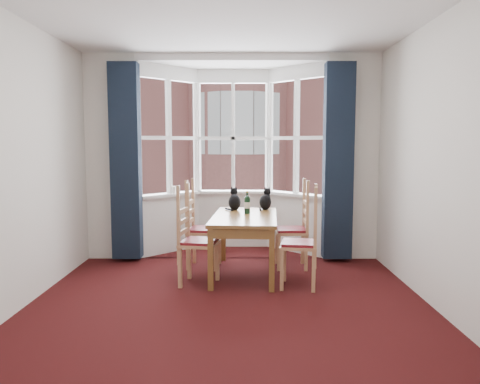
{
  "coord_description": "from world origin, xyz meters",
  "views": [
    {
      "loc": [
        0.13,
        -4.18,
        1.59
      ],
      "look_at": [
        0.11,
        1.05,
        1.05
      ],
      "focal_mm": 35.0,
      "sensor_mm": 36.0,
      "label": 1
    }
  ],
  "objects_px": {
    "chair_right_far": "(298,231)",
    "candle_tall": "(174,190)",
    "wine_bottle": "(247,204)",
    "chair_right_near": "(307,245)",
    "cat_right": "(265,201)",
    "cat_left": "(234,201)",
    "chair_left_near": "(191,243)",
    "dining_table": "(245,223)",
    "chair_left_far": "(197,231)"
  },
  "relations": [
    {
      "from": "chair_left_far",
      "to": "chair_right_far",
      "type": "xyz_separation_m",
      "value": [
        1.31,
        -0.02,
        0.0
      ]
    },
    {
      "from": "cat_right",
      "to": "wine_bottle",
      "type": "relative_size",
      "value": 1.08
    },
    {
      "from": "chair_left_near",
      "to": "cat_left",
      "type": "relative_size",
      "value": 2.95
    },
    {
      "from": "chair_left_near",
      "to": "chair_right_far",
      "type": "height_order",
      "value": "same"
    },
    {
      "from": "cat_right",
      "to": "candle_tall",
      "type": "relative_size",
      "value": 2.93
    },
    {
      "from": "chair_left_near",
      "to": "chair_left_far",
      "type": "height_order",
      "value": "same"
    },
    {
      "from": "chair_left_far",
      "to": "wine_bottle",
      "type": "height_order",
      "value": "wine_bottle"
    },
    {
      "from": "chair_right_far",
      "to": "wine_bottle",
      "type": "bearing_deg",
      "value": -165.73
    },
    {
      "from": "wine_bottle",
      "to": "dining_table",
      "type": "bearing_deg",
      "value": -100.95
    },
    {
      "from": "cat_right",
      "to": "wine_bottle",
      "type": "bearing_deg",
      "value": -124.02
    },
    {
      "from": "dining_table",
      "to": "cat_left",
      "type": "xyz_separation_m",
      "value": [
        -0.13,
        0.49,
        0.21
      ]
    },
    {
      "from": "dining_table",
      "to": "cat_left",
      "type": "height_order",
      "value": "cat_left"
    },
    {
      "from": "chair_right_near",
      "to": "candle_tall",
      "type": "height_order",
      "value": "candle_tall"
    },
    {
      "from": "chair_right_near",
      "to": "candle_tall",
      "type": "distance_m",
      "value": 2.45
    },
    {
      "from": "chair_right_near",
      "to": "wine_bottle",
      "type": "bearing_deg",
      "value": 134.39
    },
    {
      "from": "chair_left_near",
      "to": "cat_left",
      "type": "height_order",
      "value": "cat_left"
    },
    {
      "from": "wine_bottle",
      "to": "chair_left_near",
      "type": "bearing_deg",
      "value": -139.52
    },
    {
      "from": "chair_left_far",
      "to": "cat_left",
      "type": "bearing_deg",
      "value": 16.26
    },
    {
      "from": "chair_right_near",
      "to": "wine_bottle",
      "type": "relative_size",
      "value": 3.27
    },
    {
      "from": "dining_table",
      "to": "cat_left",
      "type": "bearing_deg",
      "value": 105.15
    },
    {
      "from": "cat_left",
      "to": "cat_right",
      "type": "relative_size",
      "value": 1.03
    },
    {
      "from": "dining_table",
      "to": "cat_left",
      "type": "distance_m",
      "value": 0.55
    },
    {
      "from": "chair_right_far",
      "to": "candle_tall",
      "type": "xyz_separation_m",
      "value": [
        -1.72,
        0.86,
        0.45
      ]
    },
    {
      "from": "dining_table",
      "to": "chair_right_far",
      "type": "distance_m",
      "value": 0.78
    },
    {
      "from": "wine_bottle",
      "to": "chair_right_far",
      "type": "bearing_deg",
      "value": 14.27
    },
    {
      "from": "cat_right",
      "to": "chair_right_near",
      "type": "bearing_deg",
      "value": -68.41
    },
    {
      "from": "chair_left_near",
      "to": "wine_bottle",
      "type": "xyz_separation_m",
      "value": [
        0.64,
        0.55,
        0.38
      ]
    },
    {
      "from": "chair_right_near",
      "to": "chair_right_far",
      "type": "distance_m",
      "value": 0.84
    },
    {
      "from": "chair_right_near",
      "to": "wine_bottle",
      "type": "distance_m",
      "value": 1.01
    },
    {
      "from": "chair_left_near",
      "to": "cat_right",
      "type": "relative_size",
      "value": 3.03
    },
    {
      "from": "wine_bottle",
      "to": "cat_left",
      "type": "bearing_deg",
      "value": 116.35
    },
    {
      "from": "chair_right_far",
      "to": "wine_bottle",
      "type": "height_order",
      "value": "wine_bottle"
    },
    {
      "from": "candle_tall",
      "to": "dining_table",
      "type": "bearing_deg",
      "value": -49.12
    },
    {
      "from": "cat_left",
      "to": "wine_bottle",
      "type": "height_order",
      "value": "cat_left"
    },
    {
      "from": "chair_right_far",
      "to": "cat_right",
      "type": "distance_m",
      "value": 0.59
    },
    {
      "from": "cat_left",
      "to": "cat_right",
      "type": "distance_m",
      "value": 0.41
    },
    {
      "from": "chair_left_far",
      "to": "candle_tall",
      "type": "distance_m",
      "value": 1.04
    },
    {
      "from": "dining_table",
      "to": "candle_tall",
      "type": "relative_size",
      "value": 14.15
    },
    {
      "from": "chair_right_far",
      "to": "cat_left",
      "type": "xyz_separation_m",
      "value": [
        -0.82,
        0.16,
        0.37
      ]
    },
    {
      "from": "chair_left_far",
      "to": "cat_right",
      "type": "relative_size",
      "value": 3.03
    },
    {
      "from": "chair_right_near",
      "to": "cat_left",
      "type": "relative_size",
      "value": 2.95
    },
    {
      "from": "dining_table",
      "to": "cat_right",
      "type": "xyz_separation_m",
      "value": [
        0.28,
        0.52,
        0.2
      ]
    },
    {
      "from": "chair_right_near",
      "to": "cat_left",
      "type": "distance_m",
      "value": 1.34
    },
    {
      "from": "chair_right_far",
      "to": "cat_right",
      "type": "height_order",
      "value": "cat_right"
    },
    {
      "from": "dining_table",
      "to": "chair_left_near",
      "type": "height_order",
      "value": "chair_left_near"
    },
    {
      "from": "chair_left_near",
      "to": "chair_left_far",
      "type": "relative_size",
      "value": 1.0
    },
    {
      "from": "chair_left_near",
      "to": "candle_tall",
      "type": "xyz_separation_m",
      "value": [
        -0.42,
        1.58,
        0.45
      ]
    },
    {
      "from": "chair_right_near",
      "to": "wine_bottle",
      "type": "height_order",
      "value": "wine_bottle"
    },
    {
      "from": "chair_right_far",
      "to": "cat_left",
      "type": "distance_m",
      "value": 0.92
    },
    {
      "from": "chair_left_near",
      "to": "wine_bottle",
      "type": "bearing_deg",
      "value": 40.48
    }
  ]
}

